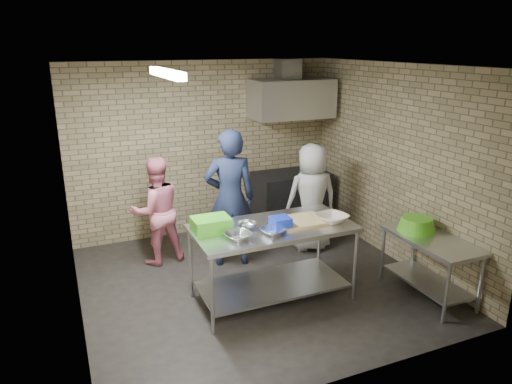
# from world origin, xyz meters

# --- Properties ---
(floor) EXTENTS (4.20, 4.20, 0.00)m
(floor) POSITION_xyz_m (0.00, 0.00, 0.00)
(floor) COLOR black
(floor) RESTS_ON ground
(ceiling) EXTENTS (4.20, 4.20, 0.00)m
(ceiling) POSITION_xyz_m (0.00, 0.00, 2.70)
(ceiling) COLOR black
(ceiling) RESTS_ON ground
(back_wall) EXTENTS (4.20, 0.06, 2.70)m
(back_wall) POSITION_xyz_m (0.00, 2.00, 1.35)
(back_wall) COLOR tan
(back_wall) RESTS_ON ground
(front_wall) EXTENTS (4.20, 0.06, 2.70)m
(front_wall) POSITION_xyz_m (0.00, -2.00, 1.35)
(front_wall) COLOR tan
(front_wall) RESTS_ON ground
(left_wall) EXTENTS (0.06, 4.00, 2.70)m
(left_wall) POSITION_xyz_m (-2.10, 0.00, 1.35)
(left_wall) COLOR tan
(left_wall) RESTS_ON ground
(right_wall) EXTENTS (0.06, 4.00, 2.70)m
(right_wall) POSITION_xyz_m (2.10, 0.00, 1.35)
(right_wall) COLOR tan
(right_wall) RESTS_ON ground
(prep_table) EXTENTS (1.86, 0.93, 0.93)m
(prep_table) POSITION_xyz_m (0.04, -0.43, 0.46)
(prep_table) COLOR silver
(prep_table) RESTS_ON floor
(side_counter) EXTENTS (0.60, 1.20, 0.75)m
(side_counter) POSITION_xyz_m (1.80, -1.10, 0.38)
(side_counter) COLOR silver
(side_counter) RESTS_ON floor
(stove) EXTENTS (1.20, 0.70, 0.90)m
(stove) POSITION_xyz_m (1.35, 1.65, 0.45)
(stove) COLOR black
(stove) RESTS_ON floor
(range_hood) EXTENTS (1.30, 0.60, 0.60)m
(range_hood) POSITION_xyz_m (1.35, 1.70, 2.10)
(range_hood) COLOR silver
(range_hood) RESTS_ON back_wall
(hood_duct) EXTENTS (0.35, 0.30, 0.30)m
(hood_duct) POSITION_xyz_m (1.35, 1.85, 2.55)
(hood_duct) COLOR #A5A8AD
(hood_duct) RESTS_ON back_wall
(wall_shelf) EXTENTS (0.80, 0.20, 0.04)m
(wall_shelf) POSITION_xyz_m (1.65, 1.89, 1.92)
(wall_shelf) COLOR #3F2B19
(wall_shelf) RESTS_ON back_wall
(fluorescent_fixture) EXTENTS (0.10, 1.25, 0.08)m
(fluorescent_fixture) POSITION_xyz_m (-1.00, 0.00, 2.64)
(fluorescent_fixture) COLOR white
(fluorescent_fixture) RESTS_ON ceiling
(green_crate) EXTENTS (0.41, 0.31, 0.17)m
(green_crate) POSITION_xyz_m (-0.66, -0.31, 1.01)
(green_crate) COLOR green
(green_crate) RESTS_ON prep_table
(blue_tub) EXTENTS (0.21, 0.21, 0.13)m
(blue_tub) POSITION_xyz_m (0.09, -0.53, 1.00)
(blue_tub) COLOR #1931BD
(blue_tub) RESTS_ON prep_table
(cutting_board) EXTENTS (0.57, 0.43, 0.03)m
(cutting_board) POSITION_xyz_m (0.39, -0.45, 0.95)
(cutting_board) COLOR tan
(cutting_board) RESTS_ON prep_table
(mixing_bowl_a) EXTENTS (0.35, 0.35, 0.07)m
(mixing_bowl_a) POSITION_xyz_m (-0.46, -0.63, 0.97)
(mixing_bowl_a) COLOR silver
(mixing_bowl_a) RESTS_ON prep_table
(mixing_bowl_b) EXTENTS (0.27, 0.27, 0.07)m
(mixing_bowl_b) POSITION_xyz_m (-0.26, -0.38, 0.96)
(mixing_bowl_b) COLOR silver
(mixing_bowl_b) RESTS_ON prep_table
(mixing_bowl_c) EXTENTS (0.32, 0.32, 0.07)m
(mixing_bowl_c) POSITION_xyz_m (-0.06, -0.65, 0.96)
(mixing_bowl_c) COLOR silver
(mixing_bowl_c) RESTS_ON prep_table
(ceramic_bowl) EXTENTS (0.43, 0.43, 0.09)m
(ceramic_bowl) POSITION_xyz_m (0.74, -0.58, 0.97)
(ceramic_bowl) COLOR beige
(ceramic_bowl) RESTS_ON prep_table
(green_basin) EXTENTS (0.46, 0.46, 0.17)m
(green_basin) POSITION_xyz_m (1.78, -0.85, 0.83)
(green_basin) COLOR #59C626
(green_basin) RESTS_ON side_counter
(bottle_red) EXTENTS (0.07, 0.07, 0.18)m
(bottle_red) POSITION_xyz_m (1.40, 1.89, 2.03)
(bottle_red) COLOR #B22619
(bottle_red) RESTS_ON wall_shelf
(bottle_green) EXTENTS (0.06, 0.06, 0.15)m
(bottle_green) POSITION_xyz_m (1.80, 1.89, 2.02)
(bottle_green) COLOR green
(bottle_green) RESTS_ON wall_shelf
(man_navy) EXTENTS (0.77, 0.59, 1.89)m
(man_navy) POSITION_xyz_m (-0.08, 0.67, 0.94)
(man_navy) COLOR #141634
(man_navy) RESTS_ON floor
(woman_pink) EXTENTS (0.79, 0.65, 1.50)m
(woman_pink) POSITION_xyz_m (-0.99, 1.11, 0.75)
(woman_pink) COLOR pink
(woman_pink) RESTS_ON floor
(woman_white) EXTENTS (0.84, 0.61, 1.59)m
(woman_white) POSITION_xyz_m (1.18, 0.68, 0.79)
(woman_white) COLOR silver
(woman_white) RESTS_ON floor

